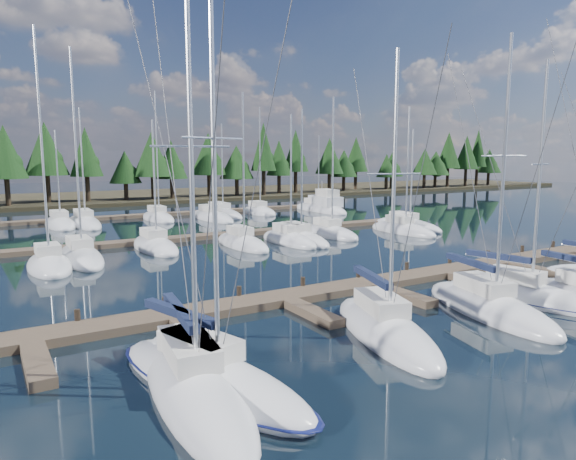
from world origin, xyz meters
TOP-DOWN VIEW (x-y plane):
  - ground at (0.00, 30.00)m, footprint 260.00×260.00m
  - far_shore at (0.00, 90.00)m, footprint 220.00×30.00m
  - main_dock at (0.00, 17.36)m, footprint 44.00×6.13m
  - back_docks at (0.00, 49.58)m, footprint 50.00×21.80m
  - front_sailboat_0 at (-13.80, 10.43)m, footprint 3.89×10.58m
  - front_sailboat_1 at (-13.20, 10.53)m, footprint 5.39×10.02m
  - front_sailboat_2 at (-4.79, 11.23)m, footprint 5.27×9.50m
  - front_sailboat_3 at (1.81, 11.05)m, footprint 4.95×9.66m
  - front_sailboat_4 at (5.08, 11.45)m, footprint 4.36×9.25m
  - back_sailboat_rows at (0.23, 45.22)m, footprint 44.63×33.21m
  - motor_yacht_right at (21.89, 53.48)m, footprint 4.62×10.64m
  - tree_line at (-3.14, 80.19)m, footprint 183.32×12.21m

SIDE VIEW (x-z plane):
  - ground at x=0.00m, z-range 0.00..0.00m
  - back_docks at x=0.00m, z-range 0.00..0.40m
  - main_dock at x=0.00m, z-range -0.25..0.65m
  - back_sailboat_rows at x=0.23m, z-range -8.13..8.65m
  - front_sailboat_2 at x=-4.79m, z-range -6.06..6.62m
  - front_sailboat_3 at x=1.81m, z-range -6.71..7.28m
  - front_sailboat_4 at x=5.08m, z-range -6.33..6.90m
  - front_sailboat_0 at x=-13.80m, z-range -6.96..7.54m
  - front_sailboat_1 at x=-13.20m, z-range -7.20..7.78m
  - far_shore at x=0.00m, z-range 0.00..0.60m
  - motor_yacht_right at x=21.89m, z-range -2.03..3.14m
  - tree_line at x=-3.14m, z-range 0.88..14.22m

